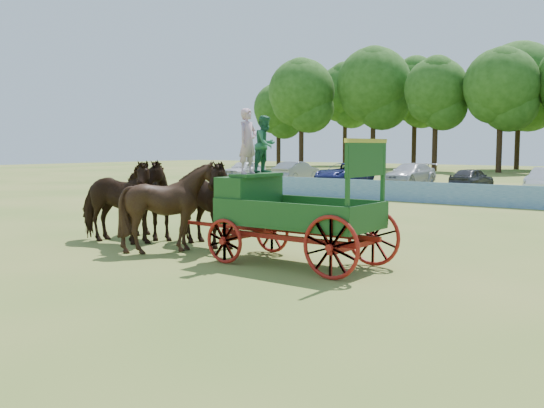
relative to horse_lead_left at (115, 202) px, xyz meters
The scene contains 8 objects.
ground 6.94m from the horse_lead_left, ahead, with size 160.00×160.00×0.00m, color olive.
horse_lead_left is the anchor object (origin of this frame).
horse_lead_right 1.10m from the horse_lead_left, 90.00° to the left, with size 1.32×2.90×2.45m, color black.
horse_wheel_left 2.40m from the horse_lead_left, ahead, with size 1.98×2.23×2.46m, color black.
horse_wheel_right 2.64m from the horse_lead_left, 24.62° to the left, with size 1.32×2.90×2.45m, color black.
farm_dray 5.41m from the horse_lead_left, ahead, with size 5.99×2.00×3.74m.
sponsor_banner 18.41m from the horse_lead_left, 71.61° to the left, with size 26.00×0.08×1.05m, color #1B5292.
parked_cars 29.80m from the horse_lead_left, 82.05° to the left, with size 52.15×7.43×1.61m.
Camera 1 is at (7.41, -10.69, 2.84)m, focal length 40.00 mm.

